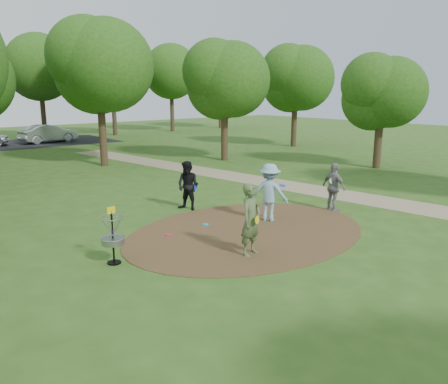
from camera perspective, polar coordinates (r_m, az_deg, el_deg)
ground at (r=14.13m, az=3.12°, el=-5.20°), size 100.00×100.00×0.00m
dirt_clearing at (r=14.13m, az=3.12°, el=-5.16°), size 8.40×8.40×0.02m
footpath at (r=20.10m, az=12.92°, el=0.03°), size 7.55×39.89×0.01m
parking_lot at (r=41.59m, az=-24.03°, el=5.84°), size 14.00×8.00×0.01m
player_observer_with_disc at (r=11.91m, az=3.53°, el=-3.64°), size 0.83×0.66×2.01m
player_throwing_with_disc at (r=15.10m, az=5.96°, el=-0.08°), size 1.41×1.50×2.01m
player_walking_with_disc at (r=16.51m, az=-4.72°, el=0.82°), size 1.00×1.11×1.87m
player_waiting_with_disc at (r=16.88m, az=14.16°, el=0.65°), size 0.58×1.11×1.82m
disc_ground_cyan at (r=14.78m, az=-2.42°, el=-4.25°), size 0.22×0.22×0.02m
disc_ground_red at (r=13.82m, az=-7.24°, el=-5.58°), size 0.22×0.22×0.02m
car_right at (r=41.54m, az=-21.94°, el=7.11°), size 4.99×2.34×1.58m
disc_golf_basket at (r=11.69m, az=-14.37°, el=-5.03°), size 0.63×0.63×1.54m
tree_ring at (r=22.41m, az=-13.72°, el=14.98°), size 36.83×46.21×9.80m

